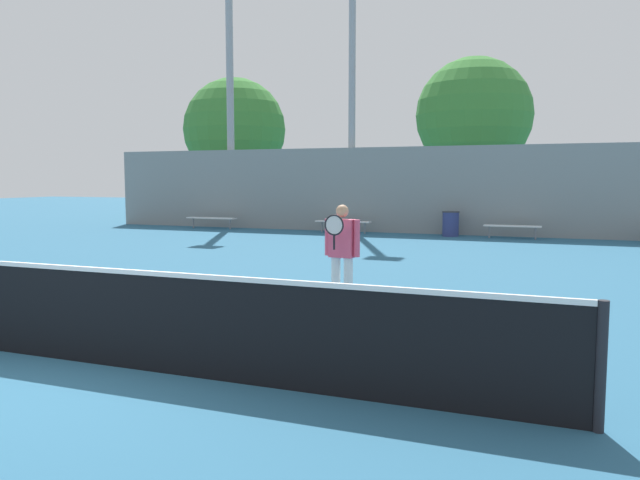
# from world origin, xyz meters

# --- Properties ---
(ground_plane) EXTENTS (100.00, 100.00, 0.00)m
(ground_plane) POSITION_xyz_m (0.00, 0.00, 0.00)
(ground_plane) COLOR #285B7A
(tennis_net) EXTENTS (10.33, 0.09, 1.07)m
(tennis_net) POSITION_xyz_m (0.00, 0.00, 0.55)
(tennis_net) COLOR black
(tennis_net) RESTS_ON ground_plane
(tennis_player) EXTENTS (0.58, 0.43, 1.64)m
(tennis_player) POSITION_xyz_m (1.67, 3.55, 0.93)
(tennis_player) COLOR silver
(tennis_player) RESTS_ON ground_plane
(bench_courtside_near) EXTENTS (1.89, 0.40, 0.45)m
(bench_courtside_near) POSITION_xyz_m (3.15, 16.72, 0.41)
(bench_courtside_near) COLOR white
(bench_courtside_near) RESTS_ON ground_plane
(bench_courtside_far) EXTENTS (2.17, 0.40, 0.45)m
(bench_courtside_far) POSITION_xyz_m (-8.66, 16.72, 0.41)
(bench_courtside_far) COLOR white
(bench_courtside_far) RESTS_ON ground_plane
(bench_adjacent_court) EXTENTS (2.14, 0.40, 0.45)m
(bench_adjacent_court) POSITION_xyz_m (-2.95, 16.72, 0.41)
(bench_adjacent_court) COLOR white
(bench_adjacent_court) RESTS_ON ground_plane
(light_pole_near_left) EXTENTS (0.90, 0.60, 11.19)m
(light_pole_near_left) POSITION_xyz_m (-8.43, 17.99, 6.19)
(light_pole_near_left) COLOR #939399
(light_pole_near_left) RESTS_ON ground_plane
(light_pole_center_back) EXTENTS (0.90, 0.60, 12.23)m
(light_pole_center_back) POSITION_xyz_m (-3.06, 18.02, 6.89)
(light_pole_center_back) COLOR #939399
(light_pole_center_back) RESTS_ON ground_plane
(trash_bin) EXTENTS (0.60, 0.60, 0.89)m
(trash_bin) POSITION_xyz_m (1.05, 16.80, 0.44)
(trash_bin) COLOR navy
(trash_bin) RESTS_ON ground_plane
(back_fence) EXTENTS (27.08, 0.06, 3.21)m
(back_fence) POSITION_xyz_m (0.00, 17.47, 1.61)
(back_fence) COLOR gray
(back_fence) RESTS_ON ground_plane
(tree_green_tall) EXTENTS (5.08, 5.08, 7.35)m
(tree_green_tall) POSITION_xyz_m (0.91, 23.10, 4.79)
(tree_green_tall) COLOR brown
(tree_green_tall) RESTS_ON ground_plane
(tree_green_broad) EXTENTS (5.12, 5.12, 7.07)m
(tree_green_broad) POSITION_xyz_m (-10.83, 22.63, 4.49)
(tree_green_broad) COLOR brown
(tree_green_broad) RESTS_ON ground_plane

